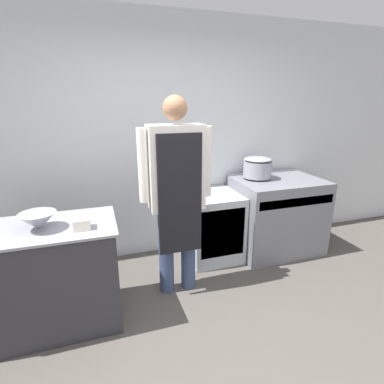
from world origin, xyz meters
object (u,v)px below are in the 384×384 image
object	(u,v)px
fridge_unit	(212,226)
plastic_tub	(82,223)
stove	(276,215)
stock_pot	(258,167)
person_cook	(176,186)
mixing_bowl	(38,221)

from	to	relation	value
fridge_unit	plastic_tub	bearing A→B (deg)	-150.88
stove	fridge_unit	world-z (taller)	stove
fridge_unit	stock_pot	xyz separation A→B (m)	(0.58, 0.05, 0.65)
person_cook	mixing_bowl	world-z (taller)	person_cook
stove	person_cook	size ratio (longest dim) A/B	0.55
fridge_unit	person_cook	size ratio (longest dim) A/B	0.42
person_cook	plastic_tub	bearing A→B (deg)	-161.84
mixing_bowl	person_cook	bearing A→B (deg)	9.10
stove	plastic_tub	bearing A→B (deg)	-162.52
fridge_unit	person_cook	world-z (taller)	person_cook
mixing_bowl	plastic_tub	bearing A→B (deg)	-15.93
stock_pot	person_cook	bearing A→B (deg)	-154.26
stove	fridge_unit	distance (m)	0.82
person_cook	plastic_tub	distance (m)	0.87
stove	fridge_unit	bearing A→B (deg)	174.65
stove	person_cook	bearing A→B (deg)	-162.93
plastic_tub	stock_pot	distance (m)	2.12
stove	stock_pot	size ratio (longest dim) A/B	3.08
mixing_bowl	stock_pot	bearing A→B (deg)	17.90
plastic_tub	stock_pot	size ratio (longest dim) A/B	0.36
person_cook	mixing_bowl	distance (m)	1.14
fridge_unit	mixing_bowl	bearing A→B (deg)	-158.03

